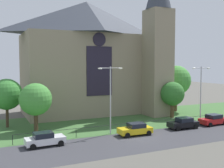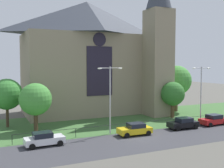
{
  "view_description": "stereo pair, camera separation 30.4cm",
  "coord_description": "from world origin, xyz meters",
  "px_view_note": "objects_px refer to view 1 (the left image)",
  "views": [
    {
      "loc": [
        -17.33,
        -29.08,
        8.79
      ],
      "look_at": [
        -0.06,
        8.0,
        5.89
      ],
      "focal_mm": 44.56,
      "sensor_mm": 36.0,
      "label": 1
    },
    {
      "loc": [
        -17.06,
        -29.21,
        8.79
      ],
      "look_at": [
        -0.06,
        8.0,
        5.89
      ],
      "focal_mm": 44.56,
      "sensor_mm": 36.0,
      "label": 2
    }
  ],
  "objects_px": {
    "tree_right_far": "(176,80)",
    "tree_left_far": "(7,94)",
    "tree_left_near": "(36,100)",
    "streetlamp_far": "(201,88)",
    "parked_car_black": "(183,123)",
    "streetlamp_near": "(110,91)",
    "tree_right_near": "(172,94)",
    "parked_car_red": "(213,120)",
    "parked_car_yellow": "(135,129)",
    "parked_car_white": "(45,139)",
    "church_building": "(92,56)"
  },
  "relations": [
    {
      "from": "tree_right_near",
      "to": "streetlamp_far",
      "type": "distance_m",
      "value": 5.76
    },
    {
      "from": "tree_left_far",
      "to": "parked_car_yellow",
      "type": "distance_m",
      "value": 18.51
    },
    {
      "from": "parked_car_red",
      "to": "parked_car_black",
      "type": "bearing_deg",
      "value": -1.95
    },
    {
      "from": "parked_car_yellow",
      "to": "streetlamp_near",
      "type": "bearing_deg",
      "value": -34.25
    },
    {
      "from": "streetlamp_near",
      "to": "parked_car_white",
      "type": "relative_size",
      "value": 2.0
    },
    {
      "from": "tree_left_far",
      "to": "streetlamp_far",
      "type": "xyz_separation_m",
      "value": [
        26.23,
        -9.53,
        0.75
      ]
    },
    {
      "from": "church_building",
      "to": "tree_left_near",
      "type": "height_order",
      "value": "church_building"
    },
    {
      "from": "parked_car_black",
      "to": "tree_left_near",
      "type": "bearing_deg",
      "value": -18.65
    },
    {
      "from": "streetlamp_far",
      "to": "parked_car_yellow",
      "type": "relative_size",
      "value": 1.99
    },
    {
      "from": "tree_left_far",
      "to": "tree_right_near",
      "type": "bearing_deg",
      "value": -9.05
    },
    {
      "from": "tree_left_near",
      "to": "parked_car_black",
      "type": "height_order",
      "value": "tree_left_near"
    },
    {
      "from": "parked_car_yellow",
      "to": "parked_car_black",
      "type": "relative_size",
      "value": 1.0
    },
    {
      "from": "tree_left_near",
      "to": "tree_right_near",
      "type": "relative_size",
      "value": 1.07
    },
    {
      "from": "parked_car_black",
      "to": "church_building",
      "type": "bearing_deg",
      "value": -66.55
    },
    {
      "from": "parked_car_black",
      "to": "streetlamp_near",
      "type": "bearing_deg",
      "value": -6.49
    },
    {
      "from": "tree_left_near",
      "to": "tree_left_far",
      "type": "relative_size",
      "value": 0.93
    },
    {
      "from": "tree_left_far",
      "to": "parked_car_black",
      "type": "height_order",
      "value": "tree_left_far"
    },
    {
      "from": "parked_car_yellow",
      "to": "parked_car_red",
      "type": "relative_size",
      "value": 1.0
    },
    {
      "from": "tree_right_far",
      "to": "tree_left_near",
      "type": "xyz_separation_m",
      "value": [
        -26.5,
        -4.89,
        -1.59
      ]
    },
    {
      "from": "tree_left_near",
      "to": "streetlamp_near",
      "type": "distance_m",
      "value": 10.0
    },
    {
      "from": "tree_right_far",
      "to": "parked_car_red",
      "type": "distance_m",
      "value": 13.05
    },
    {
      "from": "parked_car_white",
      "to": "church_building",
      "type": "bearing_deg",
      "value": 53.14
    },
    {
      "from": "tree_left_near",
      "to": "streetlamp_near",
      "type": "height_order",
      "value": "streetlamp_near"
    },
    {
      "from": "tree_left_near",
      "to": "parked_car_yellow",
      "type": "distance_m",
      "value": 13.51
    },
    {
      "from": "tree_right_near",
      "to": "parked_car_black",
      "type": "height_order",
      "value": "tree_right_near"
    },
    {
      "from": "streetlamp_near",
      "to": "parked_car_yellow",
      "type": "distance_m",
      "value": 5.62
    },
    {
      "from": "tree_left_far",
      "to": "parked_car_white",
      "type": "height_order",
      "value": "tree_left_far"
    },
    {
      "from": "streetlamp_near",
      "to": "streetlamp_far",
      "type": "bearing_deg",
      "value": 0.0
    },
    {
      "from": "tree_right_far",
      "to": "parked_car_white",
      "type": "relative_size",
      "value": 2.01
    },
    {
      "from": "parked_car_black",
      "to": "parked_car_yellow",
      "type": "bearing_deg",
      "value": 4.44
    },
    {
      "from": "tree_left_near",
      "to": "parked_car_yellow",
      "type": "xyz_separation_m",
      "value": [
        10.82,
        -7.32,
        -3.45
      ]
    },
    {
      "from": "tree_left_far",
      "to": "parked_car_white",
      "type": "bearing_deg",
      "value": -75.52
    },
    {
      "from": "streetlamp_near",
      "to": "tree_left_near",
      "type": "bearing_deg",
      "value": 146.67
    },
    {
      "from": "tree_right_far",
      "to": "church_building",
      "type": "bearing_deg",
      "value": 160.01
    },
    {
      "from": "tree_right_far",
      "to": "streetlamp_far",
      "type": "bearing_deg",
      "value": -108.76
    },
    {
      "from": "tree_right_far",
      "to": "tree_left_far",
      "type": "height_order",
      "value": "tree_right_far"
    },
    {
      "from": "tree_left_far",
      "to": "parked_car_red",
      "type": "distance_m",
      "value": 29.72
    },
    {
      "from": "tree_right_near",
      "to": "streetlamp_far",
      "type": "relative_size",
      "value": 0.7
    },
    {
      "from": "streetlamp_near",
      "to": "parked_car_red",
      "type": "relative_size",
      "value": 1.99
    },
    {
      "from": "tree_left_near",
      "to": "parked_car_yellow",
      "type": "height_order",
      "value": "tree_left_near"
    },
    {
      "from": "parked_car_white",
      "to": "streetlamp_far",
      "type": "bearing_deg",
      "value": 2.24
    },
    {
      "from": "streetlamp_near",
      "to": "streetlamp_far",
      "type": "height_order",
      "value": "streetlamp_near"
    },
    {
      "from": "church_building",
      "to": "tree_left_near",
      "type": "bearing_deg",
      "value": -139.05
    },
    {
      "from": "church_building",
      "to": "streetlamp_near",
      "type": "height_order",
      "value": "church_building"
    },
    {
      "from": "tree_left_far",
      "to": "streetlamp_near",
      "type": "height_order",
      "value": "streetlamp_near"
    },
    {
      "from": "streetlamp_near",
      "to": "tree_left_far",
      "type": "bearing_deg",
      "value": 140.43
    },
    {
      "from": "streetlamp_near",
      "to": "streetlamp_far",
      "type": "xyz_separation_m",
      "value": [
        14.7,
        0.0,
        -0.03
      ]
    },
    {
      "from": "church_building",
      "to": "tree_left_far",
      "type": "xyz_separation_m",
      "value": [
        -15.03,
        -6.16,
        -5.66
      ]
    },
    {
      "from": "tree_right_far",
      "to": "tree_right_near",
      "type": "distance_m",
      "value": 6.84
    },
    {
      "from": "tree_left_near",
      "to": "parked_car_red",
      "type": "relative_size",
      "value": 1.48
    }
  ]
}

